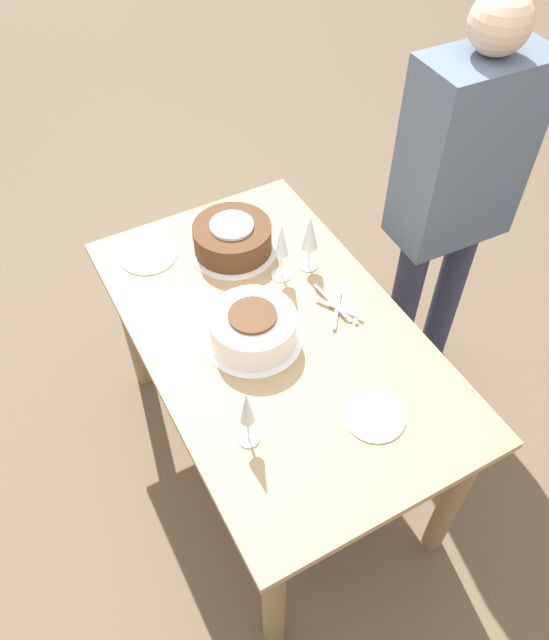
# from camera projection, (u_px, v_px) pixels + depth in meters

# --- Properties ---
(ground_plane) EXTENTS (12.00, 12.00, 0.00)m
(ground_plane) POSITION_uv_depth(u_px,v_px,m) (275.00, 452.00, 2.51)
(ground_plane) COLOR brown
(dining_table) EXTENTS (1.34, 0.80, 0.76)m
(dining_table) POSITION_uv_depth(u_px,v_px,m) (275.00, 356.00, 2.04)
(dining_table) COLOR tan
(dining_table) RESTS_ON ground_plane
(cake_center_white) EXTENTS (0.30, 0.30, 0.12)m
(cake_center_white) POSITION_uv_depth(u_px,v_px,m) (253.00, 328.00, 1.87)
(cake_center_white) COLOR white
(cake_center_white) RESTS_ON dining_table
(cake_front_chocolate) EXTENTS (0.31, 0.31, 0.11)m
(cake_front_chocolate) POSITION_uv_depth(u_px,v_px,m) (233.00, 238.00, 2.14)
(cake_front_chocolate) COLOR white
(cake_front_chocolate) RESTS_ON dining_table
(wine_glass_near) EXTENTS (0.07, 0.07, 0.21)m
(wine_glass_near) POSITION_uv_depth(u_px,v_px,m) (310.00, 234.00, 2.02)
(wine_glass_near) COLOR silver
(wine_glass_near) RESTS_ON dining_table
(wine_glass_far) EXTENTS (0.07, 0.07, 0.22)m
(wine_glass_far) POSITION_uv_depth(u_px,v_px,m) (282.00, 243.00, 1.99)
(wine_glass_far) COLOR silver
(wine_glass_far) RESTS_ON dining_table
(wine_glass_extra) EXTENTS (0.06, 0.06, 0.22)m
(wine_glass_extra) POSITION_uv_depth(u_px,v_px,m) (247.00, 410.00, 1.58)
(wine_glass_extra) COLOR silver
(wine_glass_extra) RESTS_ON dining_table
(dessert_plate_left) EXTENTS (0.17, 0.17, 0.01)m
(dessert_plate_left) POSITION_uv_depth(u_px,v_px,m) (374.00, 416.00, 1.73)
(dessert_plate_left) COLOR white
(dessert_plate_left) RESTS_ON dining_table
(dessert_plate_right) EXTENTS (0.20, 0.20, 0.01)m
(dessert_plate_right) POSITION_uv_depth(u_px,v_px,m) (148.00, 255.00, 2.16)
(dessert_plate_right) COLOR white
(dessert_plate_right) RESTS_ON dining_table
(fork_pile) EXTENTS (0.21, 0.15, 0.02)m
(fork_pile) POSITION_uv_depth(u_px,v_px,m) (340.00, 304.00, 2.00)
(fork_pile) COLOR silver
(fork_pile) RESTS_ON dining_table
(person_cutting) EXTENTS (0.24, 0.41, 1.59)m
(person_cutting) POSITION_uv_depth(u_px,v_px,m) (456.00, 187.00, 2.09)
(person_cutting) COLOR #2D334C
(person_cutting) RESTS_ON ground_plane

